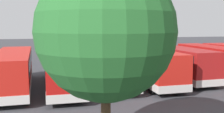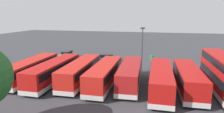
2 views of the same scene
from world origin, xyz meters
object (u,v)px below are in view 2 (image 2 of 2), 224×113
bus_single_deck_fifth (105,74)px  bus_single_deck_sixth (80,71)px  bus_double_decker_near_end (224,74)px  bus_single_deck_third (161,79)px  bus_single_deck_far_end (31,69)px  car_small_green (67,54)px  waste_bin_yellow (152,57)px  bus_single_deck_second (188,79)px  lamp_post_tall (142,45)px  bus_single_deck_seventh (54,71)px  car_hatchback_silver (107,58)px  bus_single_deck_fourth (130,74)px

bus_single_deck_fifth → bus_single_deck_sixth: 3.64m
bus_double_decker_near_end → bus_single_deck_third: bearing=7.0°
bus_single_deck_far_end → car_small_green: 15.26m
waste_bin_yellow → bus_single_deck_second: bearing=106.2°
bus_single_deck_fifth → lamp_post_tall: (-4.22, -8.46, 2.70)m
bus_single_deck_seventh → car_hatchback_silver: bus_single_deck_seventh is taller
bus_single_deck_seventh → lamp_post_tall: size_ratio=1.62×
bus_double_decker_near_end → bus_single_deck_sixth: size_ratio=1.05×
bus_double_decker_near_end → bus_single_deck_seventh: (21.81, 0.84, -0.83)m
bus_single_deck_far_end → car_small_green: (1.82, -15.12, -0.92)m
car_small_green → lamp_post_tall: (-17.06, 6.61, 3.62)m
bus_single_deck_far_end → waste_bin_yellow: bus_single_deck_far_end is taller
lamp_post_tall → bus_single_deck_third: bearing=109.3°
car_hatchback_silver → bus_single_deck_sixth: bearing=88.3°
bus_single_deck_third → car_small_green: (20.10, -15.29, -0.92)m
bus_single_deck_third → bus_single_deck_fifth: (7.26, -0.23, -0.00)m
bus_single_deck_fifth → bus_single_deck_sixth: size_ratio=0.98×
lamp_post_tall → bus_single_deck_seventh: bearing=36.8°
bus_single_deck_far_end → lamp_post_tall: 17.67m
bus_single_deck_sixth → bus_single_deck_second: bearing=179.7°
bus_single_deck_second → car_small_green: bus_single_deck_second is taller
bus_single_deck_fifth → car_small_green: 19.81m
car_hatchback_silver → lamp_post_tall: lamp_post_tall is taller
bus_single_deck_fifth → car_hatchback_silver: size_ratio=2.36×
bus_single_deck_seventh → waste_bin_yellow: bearing=-127.1°
bus_single_deck_sixth → lamp_post_tall: (-7.84, -7.99, 2.70)m
bus_single_deck_seventh → waste_bin_yellow: (-13.03, -17.22, -1.15)m
bus_double_decker_near_end → waste_bin_yellow: (8.77, -16.38, -1.97)m
car_small_green → bus_single_deck_far_end: bearing=96.9°
bus_double_decker_near_end → bus_single_deck_second: size_ratio=1.13×
bus_single_deck_sixth → waste_bin_yellow: bearing=-119.4°
car_hatchback_silver → lamp_post_tall: (-7.43, 5.31, 3.62)m
bus_double_decker_near_end → lamp_post_tall: lamp_post_tall is taller
bus_single_deck_third → car_hatchback_silver: 17.50m
bus_single_deck_sixth → bus_single_deck_fourth: bearing=-177.6°
bus_single_deck_sixth → bus_single_deck_far_end: (7.40, 0.52, 0.00)m
bus_single_deck_fourth → bus_single_deck_third: bearing=166.0°
car_small_green → bus_single_deck_fourth: bearing=138.5°
bus_single_deck_second → bus_single_deck_far_end: size_ratio=0.92×
bus_single_deck_fifth → lamp_post_tall: lamp_post_tall is taller
bus_single_deck_second → bus_single_deck_seventh: bearing=1.8°
bus_single_deck_fourth → bus_single_deck_far_end: size_ratio=0.92×
bus_single_deck_sixth → bus_single_deck_far_end: size_ratio=0.99×
lamp_post_tall → waste_bin_yellow: 9.52m
bus_single_deck_fourth → bus_single_deck_seventh: 10.68m
lamp_post_tall → car_hatchback_silver: bearing=-35.6°
bus_double_decker_near_end → car_small_green: bus_double_decker_near_end is taller
bus_single_deck_fourth → bus_single_deck_fifth: 3.40m
bus_single_deck_second → bus_single_deck_fourth: bearing=-2.8°
car_hatchback_silver → bus_single_deck_second: bearing=135.8°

